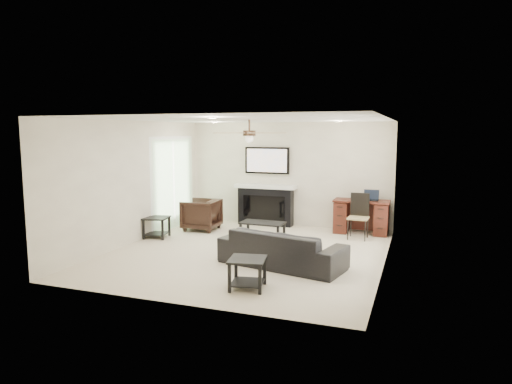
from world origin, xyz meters
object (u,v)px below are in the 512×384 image
at_px(armchair, 201,215).
at_px(fireplace_unit, 265,186).
at_px(desk, 361,217).
at_px(coffee_table, 262,231).
at_px(sofa, 282,248).

height_order(armchair, fireplace_unit, fireplace_unit).
bearing_deg(desk, armchair, -166.35).
relative_size(fireplace_unit, desk, 1.57).
bearing_deg(fireplace_unit, desk, -4.35).
xyz_separation_m(coffee_table, desk, (1.86, 1.41, 0.18)).
distance_m(coffee_table, fireplace_unit, 1.82).
distance_m(fireplace_unit, desk, 2.41).
height_order(coffee_table, fireplace_unit, fireplace_unit).
xyz_separation_m(sofa, fireplace_unit, (-1.37, 3.19, 0.64)).
xyz_separation_m(armchair, desk, (3.56, 0.86, 0.02)).
relative_size(armchair, fireplace_unit, 0.42).
height_order(coffee_table, desk, desk).
bearing_deg(armchair, coffee_table, 68.78).
bearing_deg(fireplace_unit, armchair, -139.65).
bearing_deg(sofa, armchair, -27.15).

